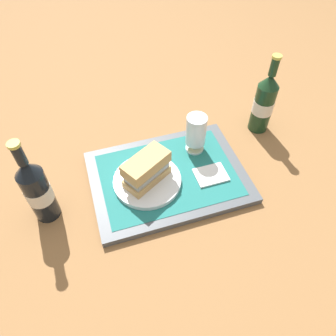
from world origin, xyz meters
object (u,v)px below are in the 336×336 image
Objects in this scene: sandwich at (147,168)px; second_bottle at (37,190)px; plate at (147,181)px; beer_bottle at (264,103)px; beer_glass at (196,132)px.

second_bottle is at bearing 151.25° from sandwich.
beer_bottle is (0.42, 0.13, 0.08)m from plate.
beer_glass reaches higher than sandwich.
second_bottle is at bearing -179.03° from plate.
beer_glass is (0.17, 0.08, 0.01)m from sandwich.
plate is 0.29m from second_bottle.
beer_bottle is at bearing 11.06° from second_bottle.
plate is 1.52× the size of beer_glass.
sandwich is 1.16× the size of beer_glass.
beer_bottle is (0.42, 0.13, 0.03)m from sandwich.
sandwich is at bearing 30.06° from plate.
plate is 0.71× the size of second_bottle.
beer_glass is (0.17, 0.08, 0.06)m from plate.
second_bottle reaches higher than plate.
sandwich is (0.00, 0.00, 0.05)m from plate.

